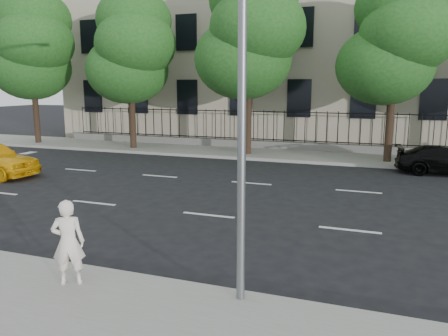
# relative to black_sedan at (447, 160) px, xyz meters

# --- Properties ---
(ground) EXTENTS (120.00, 120.00, 0.00)m
(ground) POSITION_rel_black_sedan_xyz_m (-7.37, -11.50, -0.61)
(ground) COLOR black
(ground) RESTS_ON ground
(near_sidewalk) EXTENTS (60.00, 4.00, 0.15)m
(near_sidewalk) POSITION_rel_black_sedan_xyz_m (-7.37, -15.50, -0.53)
(near_sidewalk) COLOR gray
(near_sidewalk) RESTS_ON ground
(far_sidewalk) EXTENTS (60.00, 4.00, 0.15)m
(far_sidewalk) POSITION_rel_black_sedan_xyz_m (-7.37, 2.50, -0.53)
(far_sidewalk) COLOR gray
(far_sidewalk) RESTS_ON ground
(lane_markings) EXTENTS (49.60, 4.62, 0.01)m
(lane_markings) POSITION_rel_black_sedan_xyz_m (-7.37, -6.75, -0.60)
(lane_markings) COLOR silver
(lane_markings) RESTS_ON ground
(masonry_building) EXTENTS (34.60, 12.11, 18.50)m
(masonry_building) POSITION_rel_black_sedan_xyz_m (-7.37, 11.45, 8.41)
(masonry_building) COLOR #C0AF98
(masonry_building) RESTS_ON ground
(iron_fence) EXTENTS (30.00, 0.50, 2.20)m
(iron_fence) POSITION_rel_black_sedan_xyz_m (-7.37, 4.20, 0.04)
(iron_fence) COLOR slate
(iron_fence) RESTS_ON far_sidewalk
(tree_a) EXTENTS (5.71, 5.31, 9.39)m
(tree_a) POSITION_rel_black_sedan_xyz_m (-23.33, 1.86, 5.52)
(tree_a) COLOR #382619
(tree_a) RESTS_ON far_sidewalk
(tree_b) EXTENTS (5.53, 5.12, 8.97)m
(tree_b) POSITION_rel_black_sedan_xyz_m (-16.33, 1.86, 5.24)
(tree_b) COLOR #382619
(tree_b) RESTS_ON far_sidewalk
(tree_c) EXTENTS (5.89, 5.50, 9.80)m
(tree_c) POSITION_rel_black_sedan_xyz_m (-9.33, 1.86, 5.80)
(tree_c) COLOR #382619
(tree_c) RESTS_ON far_sidewalk
(tree_d) EXTENTS (5.34, 4.94, 8.84)m
(tree_d) POSITION_rel_black_sedan_xyz_m (-2.33, 1.86, 5.23)
(tree_d) COLOR #382619
(tree_d) RESTS_ON far_sidewalk
(black_sedan) EXTENTS (4.28, 1.99, 1.21)m
(black_sedan) POSITION_rel_black_sedan_xyz_m (0.00, 0.00, 0.00)
(black_sedan) COLOR black
(black_sedan) RESTS_ON ground
(woman_near) EXTENTS (0.69, 0.61, 1.60)m
(woman_near) POSITION_rel_black_sedan_xyz_m (-7.99, -14.31, 0.34)
(woman_near) COLOR white
(woman_near) RESTS_ON near_sidewalk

